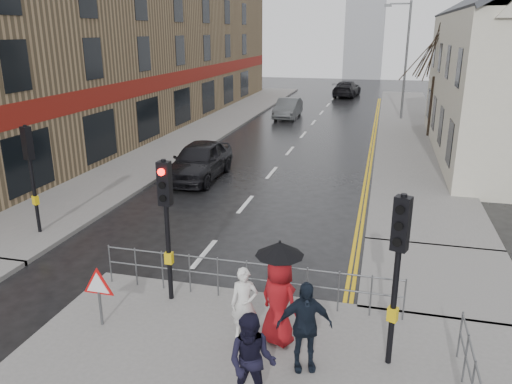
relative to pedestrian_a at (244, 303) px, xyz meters
The scene contains 21 objects.
ground 2.62m from the pedestrian_a, 159.67° to the left, with size 120.00×120.00×0.00m, color black.
left_pavement 25.44m from the pedestrian_a, 110.25° to the left, with size 4.00×44.00×0.14m, color #605E5B.
right_pavement 26.20m from the pedestrian_a, 80.77° to the left, with size 4.00×40.00×0.14m, color #605E5B.
pavement_bridge_right 5.76m from the pedestrian_a, 42.54° to the left, with size 4.00×4.20×0.14m, color #605E5B.
building_left_terrace 27.27m from the pedestrian_a, 122.04° to the left, with size 8.00×42.00×10.00m, color #8B7250.
church_tower 63.38m from the pedestrian_a, 90.73° to the left, with size 5.00×5.00×18.00m, color #979AA0.
traffic_signal_near_left 2.81m from the pedestrian_a, 153.47° to the left, with size 0.28×0.27×3.40m.
traffic_signal_near_right 3.29m from the pedestrian_a, ahead, with size 0.34×0.33×3.40m.
traffic_signal_far_left 8.84m from the pedestrian_a, 153.69° to the left, with size 0.34×0.33×3.40m.
guard_railing_front 1.50m from the pedestrian_a, 103.58° to the left, with size 7.14×0.04×1.00m.
warning_sign 3.12m from the pedestrian_a, behind, with size 0.80×0.07×1.35m.
street_lamp 29.31m from the pedestrian_a, 83.05° to the left, with size 1.83×0.25×8.00m.
tree_near 23.81m from the pedestrian_a, 77.18° to the left, with size 2.40×2.40×6.58m.
tree_far 31.57m from the pedestrian_a, 79.53° to the left, with size 2.40×2.40×5.64m.
pedestrian_a is the anchor object (origin of this frame).
pedestrian_b 2.03m from the pedestrian_a, 70.86° to the right, with size 0.84×0.66×1.73m, color black.
pedestrian_with_umbrella 0.82m from the pedestrian_a, ahead, with size 1.09×0.97×2.21m.
pedestrian_d 1.51m from the pedestrian_a, 27.22° to the right, with size 1.04×0.43×1.78m, color black.
car_parked 12.30m from the pedestrian_a, 114.81° to the left, with size 1.92×4.77×1.62m, color black.
car_mid 28.16m from the pedestrian_a, 99.05° to the left, with size 1.52×4.35×1.43m, color #3C3F41.
car_far 41.70m from the pedestrian_a, 91.69° to the left, with size 2.13×5.24×1.52m, color black.
Camera 1 is at (4.75, -9.46, 6.20)m, focal length 35.00 mm.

